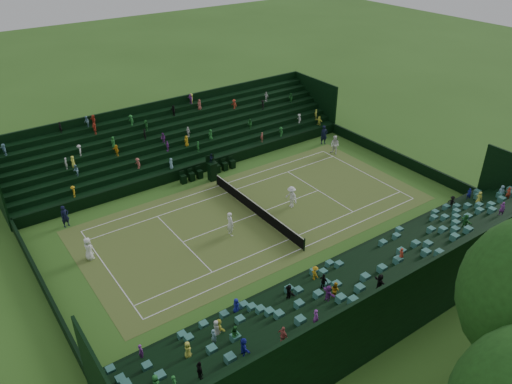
% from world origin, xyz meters
% --- Properties ---
extents(ground, '(160.00, 160.00, 0.00)m').
position_xyz_m(ground, '(0.00, 0.00, 0.00)').
color(ground, '#335F1E').
rests_on(ground, ground).
extents(court_surface, '(12.97, 26.77, 0.01)m').
position_xyz_m(court_surface, '(0.00, 0.00, 0.01)').
color(court_surface, '#407828').
rests_on(court_surface, ground).
extents(perimeter_wall_north, '(17.17, 0.20, 1.00)m').
position_xyz_m(perimeter_wall_north, '(0.00, 15.88, 0.50)').
color(perimeter_wall_north, black).
rests_on(perimeter_wall_north, ground).
extents(perimeter_wall_south, '(17.17, 0.20, 1.00)m').
position_xyz_m(perimeter_wall_south, '(0.00, -15.88, 0.50)').
color(perimeter_wall_south, black).
rests_on(perimeter_wall_south, ground).
extents(perimeter_wall_east, '(0.20, 31.77, 1.00)m').
position_xyz_m(perimeter_wall_east, '(8.48, 0.00, 0.50)').
color(perimeter_wall_east, black).
rests_on(perimeter_wall_east, ground).
extents(perimeter_wall_west, '(0.20, 31.77, 1.00)m').
position_xyz_m(perimeter_wall_west, '(-8.48, 0.00, 0.50)').
color(perimeter_wall_west, black).
rests_on(perimeter_wall_west, ground).
extents(north_grandstand, '(6.60, 32.00, 4.90)m').
position_xyz_m(north_grandstand, '(12.66, 0.00, 1.55)').
color(north_grandstand, black).
rests_on(north_grandstand, ground).
extents(south_grandstand, '(6.60, 32.00, 4.90)m').
position_xyz_m(south_grandstand, '(-12.66, 0.00, 1.55)').
color(south_grandstand, black).
rests_on(south_grandstand, ground).
extents(tennis_net, '(11.67, 0.10, 1.06)m').
position_xyz_m(tennis_net, '(0.00, 0.00, 0.53)').
color(tennis_net, black).
rests_on(tennis_net, ground).
extents(umpire_chair, '(0.80, 0.80, 2.52)m').
position_xyz_m(umpire_chair, '(-6.74, 0.11, 1.08)').
color(umpire_chair, black).
rests_on(umpire_chair, ground).
extents(courtside_chairs, '(0.49, 5.47, 1.07)m').
position_xyz_m(courtside_chairs, '(-7.70, 0.28, 0.40)').
color(courtside_chairs, black).
rests_on(courtside_chairs, ground).
extents(player_near_west, '(0.94, 0.73, 1.69)m').
position_xyz_m(player_near_west, '(-1.91, -12.42, 0.84)').
color(player_near_west, white).
rests_on(player_near_west, ground).
extents(player_near_east, '(0.70, 0.46, 1.91)m').
position_xyz_m(player_near_east, '(1.19, -3.11, 0.96)').
color(player_near_east, white).
rests_on(player_near_east, ground).
extents(player_far_west, '(1.02, 0.86, 1.85)m').
position_xyz_m(player_far_west, '(-4.50, 12.40, 0.92)').
color(player_far_west, white).
rests_on(player_far_west, ground).
extents(player_far_east, '(1.23, 0.78, 1.82)m').
position_xyz_m(player_far_east, '(0.70, 2.91, 0.91)').
color(player_far_east, white).
rests_on(player_far_east, ground).
extents(line_judge_north, '(0.67, 0.82, 1.93)m').
position_xyz_m(line_judge_north, '(-6.85, 13.11, 0.97)').
color(line_judge_north, black).
rests_on(line_judge_north, ground).
extents(line_judge_south, '(0.57, 0.72, 1.74)m').
position_xyz_m(line_judge_south, '(-6.82, -12.49, 0.87)').
color(line_judge_south, black).
rests_on(line_judge_south, ground).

